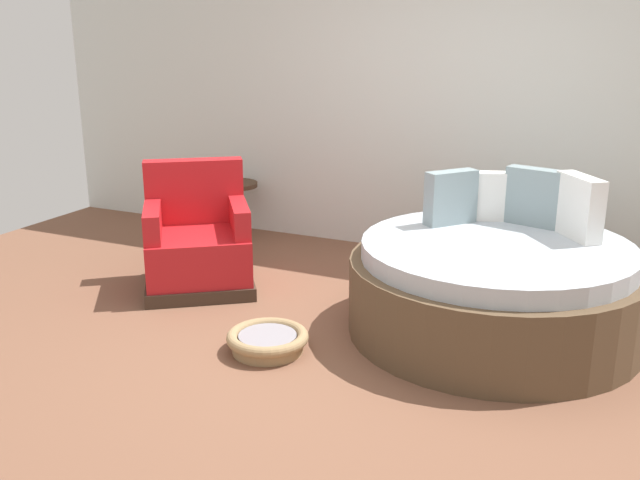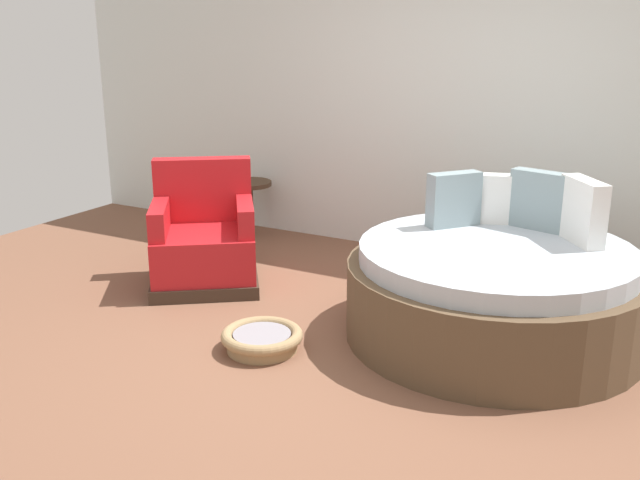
{
  "view_description": "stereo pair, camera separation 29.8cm",
  "coord_description": "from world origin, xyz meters",
  "px_view_note": "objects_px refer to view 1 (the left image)",
  "views": [
    {
      "loc": [
        1.58,
        -3.7,
        1.94
      ],
      "look_at": [
        -0.36,
        0.46,
        0.55
      ],
      "focal_mm": 39.97,
      "sensor_mm": 36.0,
      "label": 1
    },
    {
      "loc": [
        1.85,
        -3.57,
        1.94
      ],
      "look_at": [
        -0.36,
        0.46,
        0.55
      ],
      "focal_mm": 39.97,
      "sensor_mm": 36.0,
      "label": 2
    }
  ],
  "objects_px": {
    "pet_basket": "(268,340)",
    "side_table": "(234,192)",
    "round_daybed": "(494,286)",
    "red_armchair": "(198,244)"
  },
  "relations": [
    {
      "from": "round_daybed",
      "to": "side_table",
      "type": "relative_size",
      "value": 3.61
    },
    {
      "from": "round_daybed",
      "to": "side_table",
      "type": "height_order",
      "value": "round_daybed"
    },
    {
      "from": "round_daybed",
      "to": "red_armchair",
      "type": "xyz_separation_m",
      "value": [
        -2.25,
        -0.08,
        0.01
      ]
    },
    {
      "from": "red_armchair",
      "to": "side_table",
      "type": "xyz_separation_m",
      "value": [
        -0.46,
        1.29,
        0.1
      ]
    },
    {
      "from": "pet_basket",
      "to": "side_table",
      "type": "xyz_separation_m",
      "value": [
        -1.51,
        2.1,
        0.35
      ]
    },
    {
      "from": "pet_basket",
      "to": "side_table",
      "type": "bearing_deg",
      "value": 125.8
    },
    {
      "from": "red_armchair",
      "to": "pet_basket",
      "type": "relative_size",
      "value": 2.19
    },
    {
      "from": "side_table",
      "to": "red_armchair",
      "type": "bearing_deg",
      "value": -70.46
    },
    {
      "from": "pet_basket",
      "to": "side_table",
      "type": "relative_size",
      "value": 0.98
    },
    {
      "from": "pet_basket",
      "to": "side_table",
      "type": "height_order",
      "value": "side_table"
    }
  ]
}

